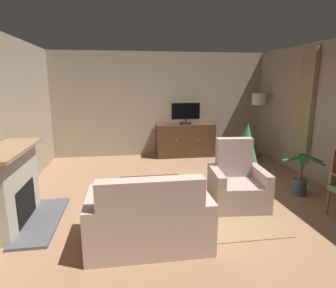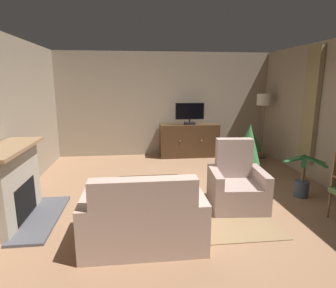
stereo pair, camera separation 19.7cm
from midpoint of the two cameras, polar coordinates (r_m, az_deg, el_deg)
name	(u,v)px [view 2 (the right image)]	position (r m, az deg, el deg)	size (l,w,h in m)	color
ground_plane	(184,203)	(5.01, 4.47, -11.72)	(6.39, 7.31, 0.04)	#936B4C
wall_back	(164,104)	(7.96, 0.00, 7.92)	(6.39, 0.10, 2.81)	gray
curtain_panel_far	(311,105)	(6.72, 27.47, 6.93)	(0.10, 0.44, 2.36)	#8E7F56
rug_central	(196,216)	(4.53, 6.83, -14.15)	(2.25, 1.60, 0.01)	#8E704C
fireplace	(11,186)	(4.70, -27.86, -7.53)	(0.89, 1.51, 1.13)	#4C4C51
tv_cabinet	(189,141)	(7.86, 4.94, 0.59)	(1.59, 0.56, 0.89)	black
television	(190,113)	(7.69, 5.12, 6.20)	(0.77, 0.20, 0.58)	black
coffee_table	(149,182)	(4.86, -2.57, -7.64)	(1.04, 0.46, 0.41)	#422B19
tv_remote	(143,178)	(4.89, -3.88, -6.76)	(0.17, 0.05, 0.02)	black
folded_newspaper	(158,180)	(4.82, -0.82, -7.14)	(0.30, 0.22, 0.01)	silver
sofa_floral	(144,220)	(3.70, -3.27, -14.96)	(1.51, 0.94, 0.97)	#BC9E8E
armchair_by_fireplace	(236,186)	(4.87, 14.68, -8.21)	(0.93, 0.87, 1.09)	#A3897F
potted_plant_tall_palm_by_window	(249,149)	(6.06, 16.82, -1.02)	(0.46, 0.46, 1.20)	#99664C
potted_plant_small_fern_corner	(249,142)	(7.47, 16.71, 0.35)	(0.61, 0.61, 0.94)	beige
potted_plant_on_hearth_side	(302,183)	(5.69, 26.16, -6.99)	(0.75, 0.80, 0.77)	#3D4C5B
floor_lamp	(263,107)	(8.03, 19.23, 7.01)	(0.36, 0.36, 1.72)	#4C4233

